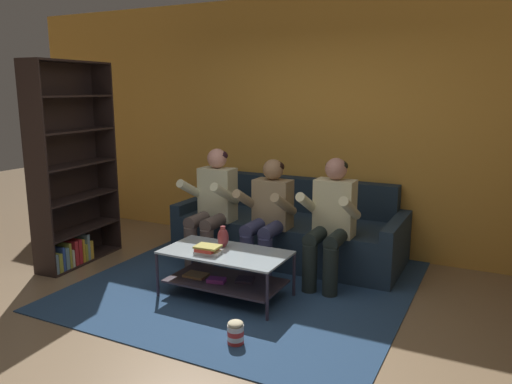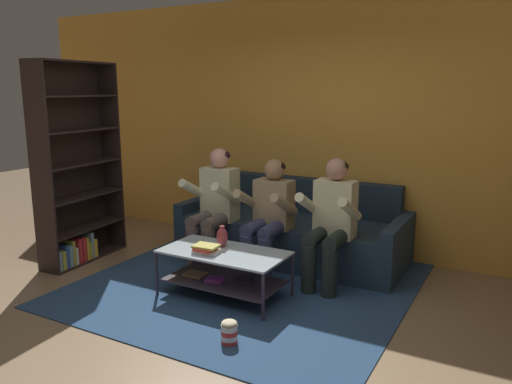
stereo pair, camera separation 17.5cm
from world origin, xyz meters
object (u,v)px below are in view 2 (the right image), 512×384
person_seated_left (214,202)px  bookshelf (74,179)px  coffee_table (224,267)px  popcorn_tub (229,332)px  person_seated_right (331,218)px  book_stack (206,249)px  vase (222,237)px  couch (292,232)px  person_seated_middle (269,212)px

person_seated_left → bookshelf: size_ratio=0.58×
coffee_table → bookshelf: 2.06m
person_seated_left → popcorn_tub: bearing=-53.1°
person_seated_left → bookshelf: bookshelf is taller
person_seated_right → coffee_table: bearing=-136.1°
coffee_table → book_stack: book_stack is taller
person_seated_left → book_stack: (0.47, -0.84, -0.21)m
person_seated_right → popcorn_tub: person_seated_right is taller
person_seated_right → bookshelf: size_ratio=0.57×
person_seated_right → vase: 1.04m
book_stack → popcorn_tub: (0.61, -0.60, -0.37)m
popcorn_tub → person_seated_right: bearing=80.6°
person_seated_left → popcorn_tub: size_ratio=6.60×
vase → bookshelf: 1.92m
person_seated_right → book_stack: 1.21m
couch → person_seated_middle: 0.68m
bookshelf → person_seated_right: bearing=13.2°
coffee_table → popcorn_tub: bearing=-54.8°
book_stack → popcorn_tub: bearing=-44.4°
couch → vase: couch is taller
person_seated_left → popcorn_tub: (1.08, -1.44, -0.59)m
person_seated_left → person_seated_right: bearing=-0.1°
person_seated_middle → bookshelf: bearing=-162.9°
couch → book_stack: couch is taller
person_seated_middle → bookshelf: (-2.05, -0.63, 0.26)m
coffee_table → person_seated_right: bearing=43.9°
bookshelf → person_seated_left: bearing=24.6°
coffee_table → bookshelf: bearing=177.5°
couch → coffee_table: 1.30m
coffee_table → couch: bearing=86.1°
person_seated_left → person_seated_middle: (0.66, -0.01, -0.03)m
bookshelf → couch: bearing=30.5°
bookshelf → vase: bearing=0.6°
person_seated_middle → bookshelf: bookshelf is taller
popcorn_tub → person_seated_left: bearing=126.9°
person_seated_left → coffee_table: bearing=-51.6°
popcorn_tub → person_seated_middle: bearing=106.4°
person_seated_left → coffee_table: 1.00m
couch → popcorn_tub: (0.42, -2.01, -0.19)m
person_seated_middle → coffee_table: size_ratio=1.03×
couch → popcorn_tub: couch is taller
person_seated_left → book_stack: 0.99m
coffee_table → vase: vase is taller
person_seated_middle → person_seated_left: bearing=179.4°
person_seated_left → person_seated_middle: size_ratio=1.06×
vase → popcorn_tub: vase is taller
person_seated_middle → person_seated_right: person_seated_right is taller
bookshelf → popcorn_tub: bearing=-18.1°
book_stack → bookshelf: (-1.86, 0.21, 0.44)m
person_seated_right → bookshelf: (-2.71, -0.63, 0.23)m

